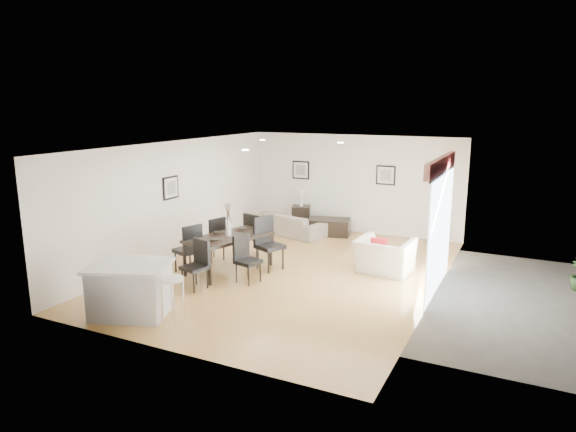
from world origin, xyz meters
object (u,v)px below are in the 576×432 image
at_px(sofa, 290,224).
at_px(kitchen_island, 130,289).
at_px(dining_chair_wnear, 190,246).
at_px(bar_stool, 172,284).
at_px(dining_table, 229,239).
at_px(dining_chair_wfar, 215,237).
at_px(dining_chair_enear, 245,256).
at_px(dining_chair_head, 198,261).
at_px(dining_chair_efar, 267,240).
at_px(side_table, 301,217).
at_px(dining_chair_foot, 255,233).
at_px(coffee_table, 329,227).
at_px(armchair, 385,256).

xyz_separation_m(sofa, kitchen_island, (-0.06, -6.13, 0.17)).
bearing_deg(dining_chair_wnear, bar_stool, 48.57).
relative_size(dining_table, dining_chair_wfar, 2.01).
xyz_separation_m(dining_chair_enear, dining_chair_head, (-0.64, -0.71, -0.00)).
height_order(dining_chair_wnear, dining_chair_head, dining_chair_wnear).
bearing_deg(dining_table, dining_chair_head, -72.89).
bearing_deg(dining_chair_efar, kitchen_island, -171.46).
xyz_separation_m(dining_table, dining_chair_wfar, (-0.66, 0.44, -0.13)).
bearing_deg(dining_chair_efar, sofa, 39.73).
bearing_deg(dining_chair_enear, dining_chair_wfar, 69.19).
height_order(sofa, bar_stool, bar_stool).
bearing_deg(dining_table, dining_chair_enear, -17.86).
bearing_deg(dining_chair_wnear, dining_chair_enear, 110.17).
bearing_deg(dining_chair_wnear, side_table, -167.74).
height_order(dining_chair_foot, bar_stool, dining_chair_foot).
relative_size(sofa, kitchen_island, 1.29).
xyz_separation_m(sofa, dining_chair_foot, (0.15, -2.23, 0.28)).
bearing_deg(dining_chair_foot, sofa, -72.79).
xyz_separation_m(dining_chair_wfar, kitchen_island, (0.43, -3.19, -0.11)).
distance_m(dining_chair_enear, coffee_table, 4.29).
height_order(dining_table, kitchen_island, kitchen_island).
relative_size(armchair, bar_stool, 1.40).
bearing_deg(dining_chair_wnear, dining_chair_efar, 145.39).
relative_size(dining_chair_wnear, coffee_table, 0.96).
height_order(side_table, kitchen_island, kitchen_island).
distance_m(dining_chair_enear, kitchen_island, 2.47).
bearing_deg(dining_chair_head, dining_chair_efar, 83.41).
height_order(side_table, bar_stool, bar_stool).
bearing_deg(dining_table, dining_chair_wfar, 162.44).
bearing_deg(side_table, dining_chair_wfar, -97.37).
bearing_deg(dining_chair_head, coffee_table, 95.29).
bearing_deg(dining_chair_efar, armchair, -47.23).
distance_m(armchair, kitchen_island, 5.23).
bearing_deg(sofa, dining_table, 107.52).
xyz_separation_m(dining_chair_wnear, dining_chair_foot, (0.64, 1.65, -0.01)).
bearing_deg(dining_chair_foot, kitchen_island, 100.36).
bearing_deg(dining_chair_enear, coffee_table, 11.08).
xyz_separation_m(sofa, side_table, (-0.01, 0.75, 0.04)).
distance_m(dining_chair_wfar, coffee_table, 3.71).
relative_size(sofa, armchair, 1.77).
distance_m(sofa, dining_table, 3.41).
distance_m(dining_chair_wnear, dining_chair_head, 0.95).
relative_size(sofa, bar_stool, 2.48).
bearing_deg(side_table, coffee_table, -17.15).
distance_m(dining_chair_head, dining_chair_foot, 2.32).
xyz_separation_m(dining_chair_enear, side_table, (-0.85, 4.58, -0.21)).
bearing_deg(armchair, dining_chair_wfar, 17.71).
bearing_deg(kitchen_island, dining_chair_foot, 67.16).
xyz_separation_m(dining_chair_efar, bar_stool, (0.01, -3.25, 0.06)).
xyz_separation_m(dining_table, dining_chair_head, (0.02, -1.16, -0.16)).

